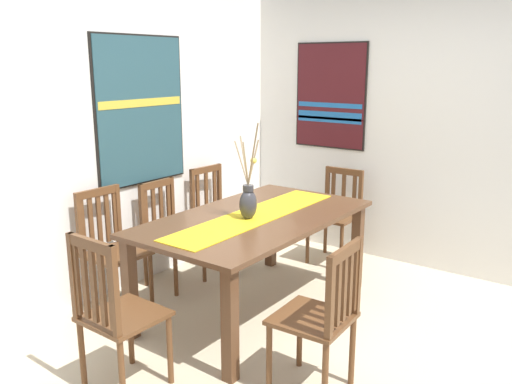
{
  "coord_description": "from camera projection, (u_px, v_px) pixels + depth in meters",
  "views": [
    {
      "loc": [
        -2.98,
        -1.66,
        1.9
      ],
      "look_at": [
        0.14,
        0.64,
        0.95
      ],
      "focal_mm": 37.26,
      "sensor_mm": 36.0,
      "label": 1
    }
  ],
  "objects": [
    {
      "name": "table_runner",
      "position": [
        255.0,
        215.0,
        4.01
      ],
      "size": [
        1.73,
        0.36,
        0.01
      ],
      "primitive_type": "cube",
      "color": "gold",
      "rests_on": "dining_table"
    },
    {
      "name": "wall_side",
      "position": [
        423.0,
        124.0,
        4.87
      ],
      "size": [
        0.12,
        6.4,
        2.7
      ],
      "primitive_type": "cube",
      "color": "silver",
      "rests_on": "ground_plane"
    },
    {
      "name": "wall_back",
      "position": [
        130.0,
        129.0,
        4.49
      ],
      "size": [
        6.4,
        0.12,
        2.7
      ],
      "primitive_type": "cube",
      "color": "silver",
      "rests_on": "ground_plane"
    },
    {
      "name": "painting_on_side_wall",
      "position": [
        331.0,
        96.0,
        5.3
      ],
      "size": [
        0.05,
        0.78,
        1.04
      ],
      "color": "black"
    },
    {
      "name": "chair_1",
      "position": [
        322.0,
        315.0,
        3.03
      ],
      "size": [
        0.44,
        0.44,
        0.94
      ],
      "color": "brown",
      "rests_on": "ground_plane"
    },
    {
      "name": "centerpiece_vase",
      "position": [
        248.0,
        200.0,
        3.89
      ],
      "size": [
        0.16,
        0.28,
        0.73
      ],
      "color": "#333338",
      "rests_on": "dining_table"
    },
    {
      "name": "chair_0",
      "position": [
        336.0,
        213.0,
        5.14
      ],
      "size": [
        0.43,
        0.43,
        0.9
      ],
      "color": "brown",
      "rests_on": "ground_plane"
    },
    {
      "name": "chair_3",
      "position": [
        217.0,
        214.0,
        5.1
      ],
      "size": [
        0.45,
        0.45,
        0.93
      ],
      "color": "brown",
      "rests_on": "ground_plane"
    },
    {
      "name": "chair_5",
      "position": [
        169.0,
        230.0,
        4.61
      ],
      "size": [
        0.43,
        0.43,
        0.9
      ],
      "color": "brown",
      "rests_on": "ground_plane"
    },
    {
      "name": "ground_plane",
      "position": [
        317.0,
        341.0,
        3.74
      ],
      "size": [
        6.4,
        6.4,
        0.03
      ],
      "primitive_type": "cube",
      "color": "beige"
    },
    {
      "name": "painting_on_back_wall",
      "position": [
        140.0,
        111.0,
        4.47
      ],
      "size": [
        0.95,
        0.05,
        1.24
      ],
      "color": "black"
    },
    {
      "name": "chair_2",
      "position": [
        111.0,
        247.0,
        4.13
      ],
      "size": [
        0.43,
        0.43,
        0.95
      ],
      "color": "brown",
      "rests_on": "ground_plane"
    },
    {
      "name": "dining_table",
      "position": [
        255.0,
        228.0,
        4.03
      ],
      "size": [
        1.88,
        1.06,
        0.77
      ],
      "color": "#51331E",
      "rests_on": "ground_plane"
    },
    {
      "name": "chair_4",
      "position": [
        114.0,
        312.0,
        3.03
      ],
      "size": [
        0.42,
        0.42,
        0.98
      ],
      "color": "brown",
      "rests_on": "ground_plane"
    }
  ]
}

